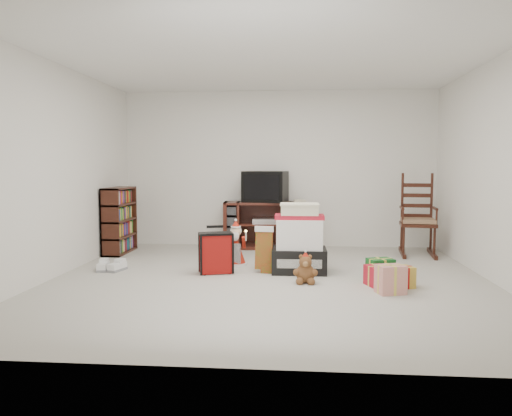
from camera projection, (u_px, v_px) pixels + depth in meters
The scene contains 13 objects.
room at pixel (269, 171), 5.58m from camera, with size 5.01×5.01×2.51m.
tv_stand at pixel (265, 225), 7.89m from camera, with size 1.32×0.55×0.73m.
bookshelf at pixel (120, 221), 7.45m from camera, with size 0.27×0.81×0.98m.
rocking_chair at pixel (417, 226), 7.34m from camera, with size 0.59×0.88×1.24m.
gift_pile at pixel (299, 243), 6.09m from camera, with size 0.66×0.48×0.83m.
red_suitcase at pixel (216, 253), 6.03m from camera, with size 0.42×0.30×0.58m.
stocking at pixel (264, 249), 6.09m from camera, with size 0.27×0.11×0.57m, color #0D7717, non-canonical shape.
teddy_bear at pixel (305, 271), 5.54m from camera, with size 0.21×0.19×0.31m.
santa_figurine at pixel (295, 247), 6.49m from camera, with size 0.32×0.30×0.65m.
mrs_claus_figurine at pixel (236, 248), 6.50m from camera, with size 0.29×0.28×0.60m.
sneaker_pair at pixel (110, 267), 6.20m from camera, with size 0.36×0.30×0.10m.
gift_cluster at pixel (383, 275), 5.42m from camera, with size 0.52×0.80×0.24m.
crt_television at pixel (265, 187), 7.85m from camera, with size 0.73×0.59×0.48m.
Camera 1 is at (0.33, -5.59, 1.30)m, focal length 35.00 mm.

